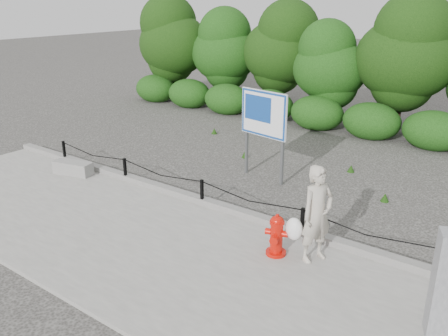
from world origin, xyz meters
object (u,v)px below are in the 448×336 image
concrete_block (73,168)px  advertising_sign (264,118)px  pedestrian (316,215)px  fire_hydrant (276,236)px

concrete_block → advertising_sign: (4.08, 2.83, 1.39)m
pedestrian → advertising_sign: size_ratio=0.76×
fire_hydrant → concrete_block: fire_hydrant is taller
fire_hydrant → advertising_sign: 4.15m
advertising_sign → pedestrian: bearing=-35.6°
fire_hydrant → pedestrian: pedestrian is taller
fire_hydrant → advertising_sign: size_ratio=0.34×
pedestrian → concrete_block: pedestrian is taller
concrete_block → fire_hydrant: bearing=-3.5°
fire_hydrant → concrete_block: 6.42m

